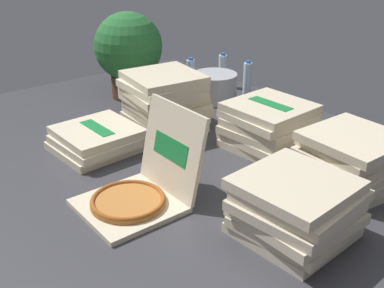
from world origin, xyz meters
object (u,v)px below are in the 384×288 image
(pizza_stack_center_near, at_px, (352,159))
(pizza_stack_right_near, at_px, (268,126))
(ice_bucket, at_px, (215,87))
(pizza_stack_left_mid, at_px, (164,101))
(pizza_stack_right_mid, at_px, (96,139))
(potted_plant, at_px, (129,50))
(water_bottle_2, at_px, (171,80))
(water_bottle_1, at_px, (191,76))
(water_bottle_0, at_px, (223,70))
(open_pizza_box, at_px, (141,188))
(water_bottle_3, at_px, (247,79))
(pizza_stack_center_far, at_px, (296,209))

(pizza_stack_center_near, bearing_deg, pizza_stack_right_near, -178.24)
(ice_bucket, bearing_deg, pizza_stack_left_mid, -71.76)
(pizza_stack_right_mid, height_order, potted_plant, potted_plant)
(water_bottle_2, bearing_deg, potted_plant, -128.62)
(pizza_stack_left_mid, bearing_deg, pizza_stack_right_mid, -87.01)
(pizza_stack_center_near, bearing_deg, water_bottle_2, 177.68)
(pizza_stack_right_mid, xyz_separation_m, water_bottle_1, (-0.41, 0.92, 0.05))
(pizza_stack_left_mid, xyz_separation_m, water_bottle_0, (-0.35, 0.74, -0.04))
(open_pizza_box, relative_size, water_bottle_2, 1.93)
(pizza_stack_right_near, xyz_separation_m, water_bottle_2, (-0.92, 0.07, -0.00))
(pizza_stack_center_near, height_order, pizza_stack_right_mid, pizza_stack_center_near)
(water_bottle_0, height_order, water_bottle_1, same)
(potted_plant, bearing_deg, pizza_stack_right_near, 7.17)
(water_bottle_3, bearing_deg, open_pizza_box, -61.68)
(pizza_stack_left_mid, xyz_separation_m, pizza_stack_center_near, (1.00, 0.28, -0.04))
(open_pizza_box, distance_m, water_bottle_0, 1.57)
(pizza_stack_center_near, distance_m, pizza_stack_right_mid, 1.21)
(pizza_stack_right_near, bearing_deg, potted_plant, -172.83)
(pizza_stack_right_near, distance_m, pizza_stack_right_mid, 0.86)
(pizza_stack_center_near, bearing_deg, pizza_stack_left_mid, -164.62)
(pizza_stack_left_mid, xyz_separation_m, pizza_stack_center_far, (1.11, -0.21, -0.04))
(water_bottle_0, height_order, potted_plant, potted_plant)
(water_bottle_0, bearing_deg, water_bottle_3, -0.77)
(pizza_stack_center_near, relative_size, ice_bucket, 1.52)
(potted_plant, bearing_deg, pizza_stack_center_far, -11.47)
(water_bottle_3, bearing_deg, ice_bucket, -106.07)
(water_bottle_3, height_order, potted_plant, potted_plant)
(open_pizza_box, bearing_deg, water_bottle_2, 138.41)
(pizza_stack_left_mid, height_order, pizza_stack_right_near, pizza_stack_left_mid)
(open_pizza_box, relative_size, water_bottle_0, 1.93)
(pizza_stack_left_mid, bearing_deg, pizza_stack_right_near, 26.42)
(pizza_stack_center_near, relative_size, potted_plant, 0.79)
(pizza_stack_right_mid, xyz_separation_m, water_bottle_3, (-0.13, 1.17, 0.05))
(pizza_stack_right_near, xyz_separation_m, ice_bucket, (-0.69, 0.25, -0.03))
(pizza_stack_right_near, bearing_deg, ice_bucket, 160.42)
(ice_bucket, distance_m, potted_plant, 0.59)
(pizza_stack_left_mid, height_order, ice_bucket, pizza_stack_left_mid)
(pizza_stack_right_near, bearing_deg, pizza_stack_right_mid, -125.95)
(pizza_stack_center_far, xyz_separation_m, water_bottle_0, (-1.46, 0.95, -0.00))
(water_bottle_0, relative_size, water_bottle_1, 1.00)
(pizza_stack_center_near, xyz_separation_m, water_bottle_3, (-1.11, 0.46, -0.00))
(pizza_stack_right_near, bearing_deg, pizza_stack_center_near, 1.76)
(pizza_stack_right_mid, relative_size, potted_plant, 0.74)
(pizza_stack_center_far, height_order, pizza_stack_right_mid, pizza_stack_center_far)
(ice_bucket, bearing_deg, water_bottle_2, -142.08)
(water_bottle_3, distance_m, potted_plant, 0.78)
(water_bottle_2, xyz_separation_m, water_bottle_3, (0.29, 0.40, 0.00))
(ice_bucket, relative_size, water_bottle_0, 1.21)
(pizza_stack_right_mid, distance_m, water_bottle_1, 1.01)
(pizza_stack_center_far, relative_size, water_bottle_1, 1.79)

